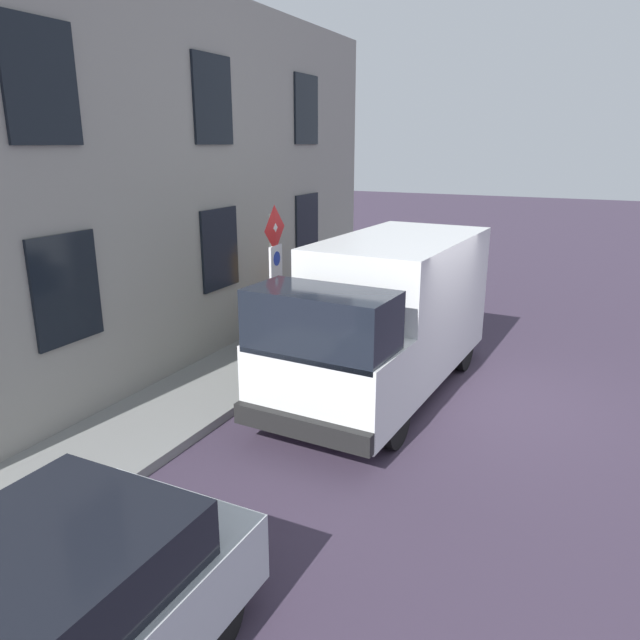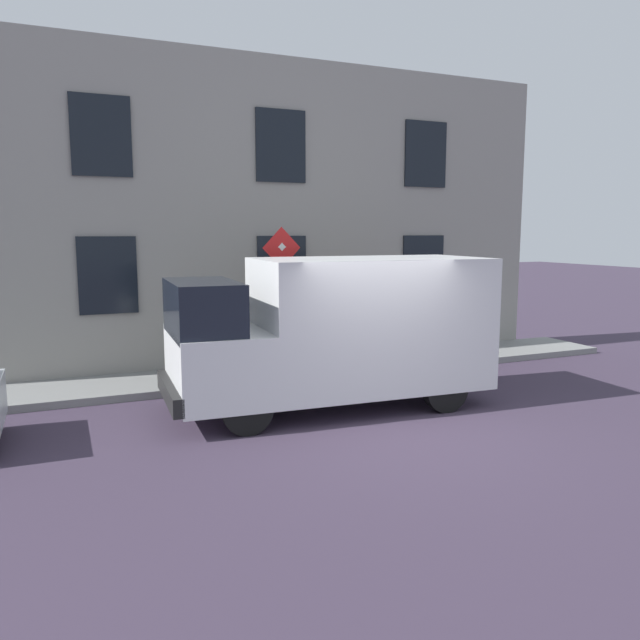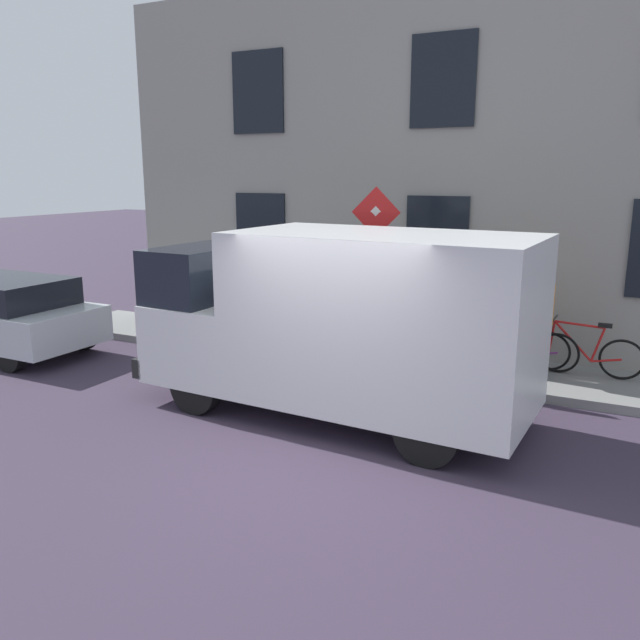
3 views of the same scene
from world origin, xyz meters
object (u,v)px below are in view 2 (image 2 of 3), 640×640
Objects in this scene: bicycle_green at (323,345)px; litter_bin at (279,352)px; bicycle_red at (396,339)px; pedestrian at (378,318)px; bicycle_purple at (361,342)px; delivery_van at (337,329)px; sign_post_stacked at (282,287)px.

litter_bin is (-0.83, 1.30, 0.08)m from bicycle_green.
pedestrian is (-0.36, 0.68, 0.56)m from bicycle_red.
bicycle_red is 1.82m from bicycle_green.
bicycle_purple is 2.36m from litter_bin.
pedestrian reaches higher than bicycle_purple.
delivery_van reaches higher than pedestrian.
sign_post_stacked is at bearing -78.91° from delivery_van.
bicycle_green is 1.54m from litter_bin.
sign_post_stacked is 2.63m from pedestrian.
bicycle_red is 1.90× the size of litter_bin.
sign_post_stacked is 2.77m from bicycle_purple.
sign_post_stacked is at bearing 30.05° from bicycle_green.
litter_bin is (-0.46, 2.44, -0.48)m from pedestrian.
pedestrian is 2.53m from litter_bin.
pedestrian reaches higher than bicycle_red.
litter_bin is (-0.83, 3.12, 0.08)m from bicycle_red.
pedestrian is 1.91× the size of litter_bin.
pedestrian reaches higher than bicycle_green.
bicycle_green is at bearing 0.58° from bicycle_red.
bicycle_red is (0.98, -3.12, -1.37)m from sign_post_stacked.
delivery_van is 3.16× the size of bicycle_green.
delivery_van is at bearing 60.12° from bicycle_purple.
sign_post_stacked reaches higher than pedestrian.
bicycle_purple is at bearing 0.53° from bicycle_red.
bicycle_purple is at bearing -120.89° from delivery_van.
bicycle_green is at bearing 3.97° from bicycle_purple.
delivery_van is (-1.91, -0.28, -0.55)m from sign_post_stacked.
litter_bin is (0.15, 0.01, -1.29)m from sign_post_stacked.
pedestrian is at bearing -127.67° from delivery_van.
pedestrian is (-0.36, -1.14, 0.56)m from bicycle_green.
bicycle_purple is 1.00× the size of pedestrian.
delivery_van reaches higher than bicycle_purple.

